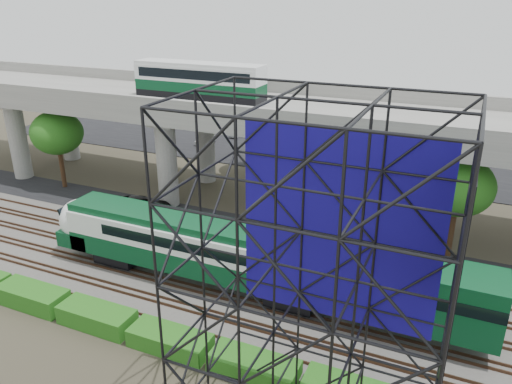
% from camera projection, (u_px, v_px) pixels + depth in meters
% --- Properties ---
extents(ground, '(140.00, 140.00, 0.00)m').
position_uv_depth(ground, '(195.00, 302.00, 31.27)').
color(ground, '#474233').
rests_on(ground, ground).
extents(ballast_bed, '(90.00, 12.00, 0.20)m').
position_uv_depth(ballast_bed, '(210.00, 285.00, 32.93)').
color(ballast_bed, slate).
rests_on(ballast_bed, ground).
extents(service_road, '(90.00, 5.00, 0.08)m').
position_uv_depth(service_road, '(261.00, 233.00, 40.16)').
color(service_road, black).
rests_on(service_road, ground).
extents(parking_lot, '(90.00, 18.00, 0.08)m').
position_uv_depth(parking_lot, '(339.00, 153.00, 60.09)').
color(parking_lot, black).
rests_on(parking_lot, ground).
extents(harbor_water, '(140.00, 40.00, 0.03)m').
position_uv_depth(harbor_water, '(376.00, 115.00, 78.76)').
color(harbor_water, '#485C77').
rests_on(harbor_water, ground).
extents(rail_tracks, '(90.00, 9.52, 0.16)m').
position_uv_depth(rail_tracks, '(210.00, 283.00, 32.86)').
color(rail_tracks, '#472D1E').
rests_on(rail_tracks, ballast_bed).
extents(commuter_train, '(29.30, 3.06, 4.30)m').
position_uv_depth(commuter_train, '(228.00, 252.00, 31.38)').
color(commuter_train, black).
rests_on(commuter_train, rail_tracks).
extents(overpass, '(80.00, 12.00, 12.40)m').
position_uv_depth(overpass, '(281.00, 118.00, 42.02)').
color(overpass, '#9E9B93').
rests_on(overpass, ground).
extents(scaffold_tower, '(9.36, 6.36, 15.00)m').
position_uv_depth(scaffold_tower, '(313.00, 309.00, 17.95)').
color(scaffold_tower, black).
rests_on(scaffold_tower, ground).
extents(hedge_strip, '(34.60, 1.80, 1.20)m').
position_uv_depth(hedge_strip, '(170.00, 340.00, 27.04)').
color(hedge_strip, '#195613').
rests_on(hedge_strip, ground).
extents(trees, '(40.94, 16.94, 7.69)m').
position_uv_depth(trees, '(239.00, 142.00, 44.67)').
color(trees, '#382314').
rests_on(trees, ground).
extents(suv, '(5.74, 3.37, 1.50)m').
position_uv_depth(suv, '(142.00, 206.00, 43.29)').
color(suv, black).
rests_on(suv, service_road).
extents(parked_cars, '(33.99, 9.69, 1.31)m').
position_uv_depth(parked_cars, '(343.00, 150.00, 59.32)').
color(parked_cars, white).
rests_on(parked_cars, parking_lot).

